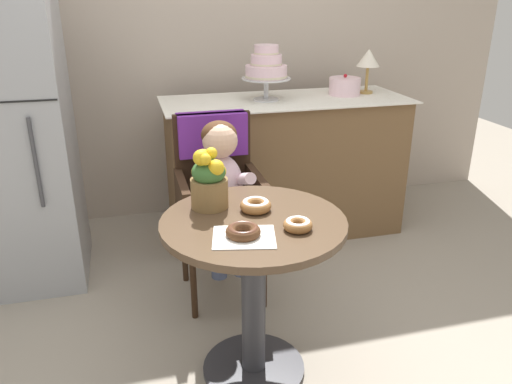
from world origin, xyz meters
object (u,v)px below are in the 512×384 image
at_px(donut_side, 256,205).
at_px(round_layer_cake, 345,86).
at_px(donut_mid, 243,231).
at_px(table_lamp, 368,60).
at_px(donut_front, 298,224).
at_px(flower_vase, 209,180).
at_px(tiered_cake_stand, 266,68).
at_px(refrigerator, 5,132).
at_px(cafe_table, 253,268).
at_px(wicker_chair, 216,177).
at_px(seated_child, 222,180).

bearing_deg(donut_side, round_layer_cake, 53.52).
height_order(donut_mid, table_lamp, table_lamp).
bearing_deg(round_layer_cake, table_lamp, 5.34).
distance_m(donut_front, flower_vase, 0.41).
relative_size(tiered_cake_stand, refrigerator, 0.20).
bearing_deg(donut_mid, flower_vase, 103.52).
bearing_deg(cafe_table, table_lamp, 50.31).
relative_size(wicker_chair, seated_child, 1.31).
bearing_deg(cafe_table, donut_front, -43.14).
bearing_deg(tiered_cake_stand, flower_vase, -116.12).
xyz_separation_m(donut_side, table_lamp, (1.09, 1.27, 0.37)).
xyz_separation_m(cafe_table, flower_vase, (-0.14, 0.16, 0.33)).
height_order(table_lamp, refrigerator, refrigerator).
height_order(cafe_table, flower_vase, flower_vase).
bearing_deg(refrigerator, seated_child, -27.40).
xyz_separation_m(tiered_cake_stand, table_lamp, (0.70, 0.05, 0.02)).
relative_size(cafe_table, wicker_chair, 0.75).
bearing_deg(flower_vase, cafe_table, -49.07).
relative_size(round_layer_cake, table_lamp, 0.71).
height_order(cafe_table, tiered_cake_stand, tiered_cake_stand).
bearing_deg(seated_child, table_lamp, 34.88).
relative_size(donut_front, round_layer_cake, 0.53).
bearing_deg(table_lamp, donut_front, -123.72).
bearing_deg(tiered_cake_stand, donut_mid, -108.90).
relative_size(donut_front, donut_mid, 0.85).
bearing_deg(table_lamp, cafe_table, -129.69).
height_order(donut_front, flower_vase, flower_vase).
height_order(donut_side, refrigerator, refrigerator).
relative_size(seated_child, donut_mid, 5.75).
height_order(donut_front, tiered_cake_stand, tiered_cake_stand).
bearing_deg(donut_mid, donut_side, 63.99).
height_order(cafe_table, seated_child, seated_child).
bearing_deg(cafe_table, tiered_cake_stand, 72.17).
relative_size(flower_vase, refrigerator, 0.15).
relative_size(wicker_chair, donut_front, 8.83).
bearing_deg(refrigerator, table_lamp, 6.63).
bearing_deg(donut_side, seated_child, 94.90).
distance_m(donut_side, round_layer_cake, 1.58).
bearing_deg(donut_front, flower_vase, 133.68).
bearing_deg(table_lamp, donut_side, -130.62).
height_order(flower_vase, table_lamp, table_lamp).
bearing_deg(round_layer_cake, seated_child, -141.43).
distance_m(wicker_chair, donut_side, 0.65).
xyz_separation_m(cafe_table, donut_front, (0.14, -0.13, 0.23)).
bearing_deg(tiered_cake_stand, wicker_chair, -126.43).
distance_m(seated_child, flower_vase, 0.45).
distance_m(cafe_table, donut_mid, 0.28).
xyz_separation_m(round_layer_cake, table_lamp, (0.16, 0.02, 0.16)).
relative_size(donut_side, flower_vase, 0.50).
distance_m(flower_vase, tiered_cake_stand, 1.29).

